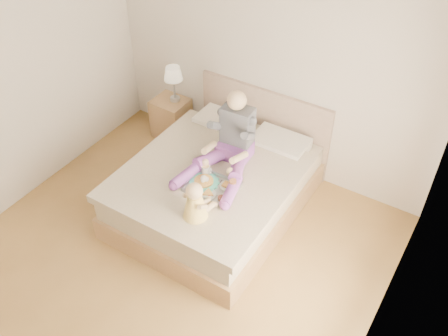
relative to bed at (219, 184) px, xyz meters
The scene contains 7 objects.
room 1.61m from the bed, 85.70° to the right, with size 4.02×4.22×2.71m.
bed is the anchor object (origin of this frame).
nightstand 1.49m from the bed, 147.67° to the left, with size 0.44×0.39×0.53m.
lamp 1.58m from the bed, 145.12° to the left, with size 0.23×0.23×0.47m.
adult 0.54m from the bed, 44.65° to the left, with size 0.69×1.00×0.82m.
tray 0.50m from the bed, 67.46° to the right, with size 0.52×0.41×0.14m.
baby 0.91m from the bed, 73.38° to the right, with size 0.27×0.36×0.40m.
Camera 1 is at (2.20, -2.33, 4.03)m, focal length 40.00 mm.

